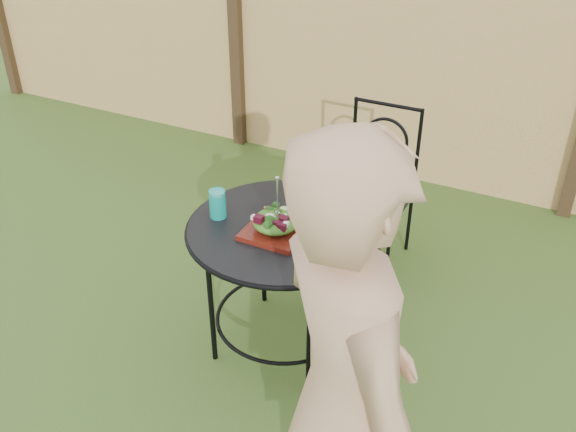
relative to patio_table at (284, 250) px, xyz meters
The scene contains 9 objects.
ground 0.62m from the patio_table, 140.42° to the right, with size 60.00×60.00×0.00m, color #254516.
fence 2.11m from the patio_table, 94.18° to the left, with size 8.00×0.12×1.90m.
patio_table is the anchor object (origin of this frame).
patio_chair 0.98m from the patio_table, 83.95° to the left, with size 0.46×0.46×0.95m.
diner 1.28m from the patio_table, 54.76° to the right, with size 0.65×0.43×1.78m, color tan.
salad_plate 0.17m from the patio_table, 93.57° to the right, with size 0.27×0.27×0.02m, color #400A09.
salad 0.21m from the patio_table, 93.57° to the right, with size 0.21×0.21×0.08m, color #235614.
fork 0.34m from the patio_table, 85.54° to the right, with size 0.01×0.01×0.18m, color silver.
drinking_glass 0.39m from the patio_table, 168.25° to the right, with size 0.08×0.08×0.14m, color #0D9D8D.
Camera 1 is at (1.30, -2.11, 2.33)m, focal length 40.00 mm.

